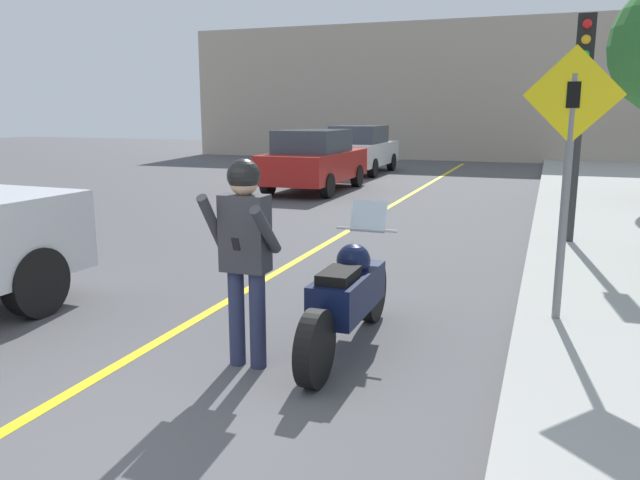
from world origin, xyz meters
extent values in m
plane|color=#4C4C4F|center=(0.00, 0.00, 0.00)|extent=(80.00, 80.00, 0.00)
cube|color=yellow|center=(-0.60, 6.00, 0.00)|extent=(0.12, 36.00, 0.01)
cube|color=#B2A38E|center=(0.00, 26.00, 3.03)|extent=(28.00, 1.20, 6.07)
cylinder|color=black|center=(1.16, 1.57, 0.32)|extent=(0.14, 0.64, 0.64)
cylinder|color=black|center=(1.16, 3.29, 0.32)|extent=(0.14, 0.64, 0.64)
cube|color=#0C1433|center=(1.16, 2.43, 0.55)|extent=(0.40, 1.18, 0.36)
sphere|color=#0C1433|center=(1.16, 2.59, 0.81)|extent=(0.32, 0.32, 0.32)
cube|color=black|center=(1.16, 2.16, 0.77)|extent=(0.28, 0.48, 0.10)
cylinder|color=silver|center=(1.16, 3.02, 1.03)|extent=(0.62, 0.03, 0.03)
cube|color=silver|center=(1.16, 3.10, 1.15)|extent=(0.36, 0.12, 0.31)
cylinder|color=#282D4C|center=(0.37, 1.75, 0.42)|extent=(0.14, 0.14, 0.85)
cylinder|color=#282D4C|center=(0.57, 1.75, 0.42)|extent=(0.14, 0.14, 0.85)
cube|color=#333338|center=(0.47, 1.75, 1.17)|extent=(0.40, 0.22, 0.65)
cylinder|color=#333338|center=(0.22, 1.65, 1.27)|extent=(0.09, 0.39, 0.50)
cylinder|color=#333338|center=(0.72, 1.63, 1.24)|extent=(0.09, 0.45, 0.45)
sphere|color=tan|center=(0.47, 1.75, 1.61)|extent=(0.23, 0.23, 0.23)
sphere|color=black|center=(0.47, 1.75, 1.66)|extent=(0.28, 0.28, 0.28)
cube|color=black|center=(0.53, 1.47, 1.14)|extent=(0.06, 0.05, 0.11)
cylinder|color=black|center=(-2.26, 2.17, 0.38)|extent=(0.25, 0.77, 0.76)
cylinder|color=slate|center=(2.98, 3.60, 1.33)|extent=(0.08, 0.08, 2.37)
cube|color=yellow|center=(2.98, 3.58, 2.33)|extent=(0.91, 0.02, 0.91)
cube|color=black|center=(2.98, 3.56, 2.33)|extent=(0.12, 0.01, 0.24)
cylinder|color=#2D2D30|center=(3.20, 7.69, 1.87)|extent=(0.12, 0.12, 3.45)
cube|color=black|center=(3.20, 7.67, 3.22)|extent=(0.26, 0.22, 0.76)
sphere|color=red|center=(3.20, 7.55, 3.44)|extent=(0.14, 0.14, 0.14)
sphere|color=gold|center=(3.20, 7.55, 3.22)|extent=(0.14, 0.14, 0.14)
sphere|color=green|center=(3.20, 7.55, 3.00)|extent=(0.14, 0.14, 0.14)
cylinder|color=black|center=(-4.11, 14.66, 0.32)|extent=(0.22, 0.64, 0.64)
cylinder|color=black|center=(-2.45, 14.66, 0.32)|extent=(0.22, 0.64, 0.64)
cylinder|color=black|center=(-4.11, 12.06, 0.32)|extent=(0.22, 0.64, 0.64)
cylinder|color=black|center=(-2.45, 12.06, 0.32)|extent=(0.22, 0.64, 0.64)
cube|color=#B21E19|center=(-3.28, 13.36, 0.70)|extent=(1.80, 4.20, 0.76)
cube|color=#38424C|center=(-3.28, 13.19, 1.38)|extent=(1.58, 2.18, 0.60)
cylinder|color=black|center=(-4.36, 19.95, 0.32)|extent=(0.22, 0.64, 0.64)
cylinder|color=black|center=(-2.71, 19.95, 0.32)|extent=(0.22, 0.64, 0.64)
cylinder|color=black|center=(-4.36, 17.34, 0.32)|extent=(0.22, 0.64, 0.64)
cylinder|color=black|center=(-2.71, 17.34, 0.32)|extent=(0.22, 0.64, 0.64)
cube|color=white|center=(-3.54, 18.65, 0.70)|extent=(1.80, 4.20, 0.76)
cube|color=#38424C|center=(-3.54, 18.48, 1.38)|extent=(1.58, 2.18, 0.60)
camera|label=1|loc=(2.82, -2.83, 2.18)|focal=35.00mm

